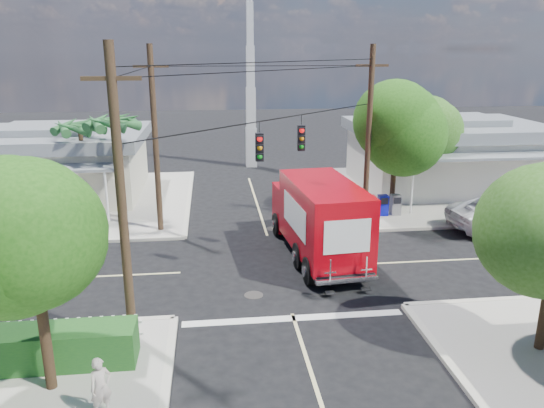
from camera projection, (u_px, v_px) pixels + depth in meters
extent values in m
plane|color=black|center=(278.00, 268.00, 22.03)|extent=(120.00, 120.00, 0.00)
cube|color=#ACA69B|center=(427.00, 191.00, 33.72)|extent=(14.00, 14.00, 0.14)
cube|color=beige|center=(319.00, 194.00, 32.94)|extent=(0.25, 14.00, 0.14)
cube|color=beige|center=(481.00, 226.00, 27.05)|extent=(14.00, 0.25, 0.14)
cube|color=#ACA69B|center=(69.00, 202.00, 31.26)|extent=(14.00, 14.00, 0.14)
cube|color=beige|center=(189.00, 198.00, 32.04)|extent=(0.25, 14.00, 0.14)
cube|color=beige|center=(32.00, 244.00, 24.59)|extent=(14.00, 0.25, 0.14)
cube|color=beige|center=(256.00, 202.00, 31.56)|extent=(0.12, 12.00, 0.01)
cube|color=beige|center=(504.00, 257.00, 23.14)|extent=(12.00, 0.12, 0.01)
cube|color=beige|center=(27.00, 280.00, 20.91)|extent=(12.00, 0.12, 0.01)
cube|color=silver|center=(294.00, 318.00, 17.93)|extent=(7.50, 0.40, 0.01)
cube|color=silver|center=(445.00, 160.00, 34.34)|extent=(11.00, 8.00, 3.40)
cube|color=gray|center=(448.00, 128.00, 33.77)|extent=(11.80, 8.80, 0.70)
cube|color=gray|center=(449.00, 121.00, 33.63)|extent=(6.05, 4.40, 0.50)
cube|color=gray|center=(485.00, 156.00, 29.34)|extent=(9.90, 1.80, 0.15)
cylinder|color=silver|center=(412.00, 188.00, 28.49)|extent=(0.12, 0.12, 2.90)
cube|color=beige|center=(56.00, 169.00, 32.11)|extent=(10.00, 8.00, 3.20)
cube|color=gray|center=(52.00, 137.00, 31.56)|extent=(10.80, 8.80, 0.70)
cube|color=gray|center=(51.00, 129.00, 31.42)|extent=(5.50, 4.40, 0.50)
cube|color=gray|center=(27.00, 169.00, 27.13)|extent=(9.00, 1.80, 0.15)
cylinder|color=silver|center=(107.00, 196.00, 27.19)|extent=(0.12, 0.12, 2.70)
cube|color=silver|center=(251.00, 147.00, 40.72)|extent=(0.80, 0.80, 3.00)
cube|color=silver|center=(251.00, 108.00, 39.88)|extent=(0.70, 0.70, 3.00)
cube|color=silver|center=(250.00, 67.00, 39.03)|extent=(0.60, 0.60, 3.00)
cube|color=silver|center=(250.00, 24.00, 38.19)|extent=(0.50, 0.50, 3.00)
cylinder|color=#422D1C|center=(44.00, 324.00, 13.54)|extent=(0.28, 0.28, 3.71)
sphere|color=#1C4F10|center=(32.00, 239.00, 12.88)|extent=(3.71, 3.71, 3.71)
sphere|color=#1C4F10|center=(16.00, 228.00, 12.96)|extent=(3.02, 3.02, 3.02)
sphere|color=#1C4F10|center=(44.00, 247.00, 12.67)|extent=(3.25, 3.25, 3.25)
cylinder|color=#422D1C|center=(393.00, 175.00, 28.70)|extent=(0.28, 0.28, 4.10)
sphere|color=#1C4F10|center=(397.00, 128.00, 27.98)|extent=(4.10, 4.10, 4.10)
sphere|color=#1C4F10|center=(388.00, 123.00, 28.05)|extent=(3.33, 3.33, 3.33)
sphere|color=#1C4F10|center=(405.00, 131.00, 27.77)|extent=(3.58, 3.58, 3.58)
cylinder|color=#422D1C|center=(423.00, 170.00, 31.16)|extent=(0.28, 0.28, 3.58)
sphere|color=#2A5814|center=(427.00, 132.00, 30.53)|extent=(3.58, 3.58, 3.58)
sphere|color=#2A5814|center=(419.00, 127.00, 30.61)|extent=(2.91, 2.91, 2.91)
sphere|color=#2A5814|center=(434.00, 134.00, 30.31)|extent=(3.14, 3.14, 3.14)
sphere|color=#2A5814|center=(542.00, 216.00, 14.90)|extent=(2.81, 2.81, 2.81)
cylinder|color=#422D1C|center=(117.00, 171.00, 27.59)|extent=(0.24, 0.24, 5.00)
cone|color=#29632F|center=(131.00, 121.00, 26.96)|extent=(0.50, 2.06, 0.98)
cone|color=#29632F|center=(126.00, 119.00, 27.60)|extent=(1.92, 1.68, 0.98)
cone|color=#29632F|center=(112.00, 119.00, 27.68)|extent=(2.12, 0.95, 0.98)
cone|color=#29632F|center=(98.00, 120.00, 27.14)|extent=(1.34, 2.07, 0.98)
cone|color=#29632F|center=(95.00, 122.00, 26.40)|extent=(1.34, 2.07, 0.98)
cone|color=#29632F|center=(106.00, 124.00, 26.00)|extent=(2.12, 0.95, 0.98)
cone|color=#29632F|center=(122.00, 123.00, 26.25)|extent=(1.92, 1.68, 0.98)
cylinder|color=#422D1C|center=(84.00, 170.00, 28.86)|extent=(0.24, 0.24, 4.60)
cone|color=#29632F|center=(97.00, 125.00, 28.28)|extent=(0.50, 2.06, 0.98)
cone|color=#29632F|center=(93.00, 124.00, 28.91)|extent=(1.92, 1.68, 0.98)
cone|color=#29632F|center=(80.00, 123.00, 28.99)|extent=(2.12, 0.95, 0.98)
cone|color=#29632F|center=(66.00, 125.00, 28.46)|extent=(1.34, 2.07, 0.98)
cone|color=#29632F|center=(62.00, 127.00, 27.72)|extent=(1.34, 2.07, 0.98)
cone|color=#29632F|center=(72.00, 128.00, 27.32)|extent=(2.12, 0.95, 0.98)
cone|color=#29632F|center=(88.00, 127.00, 27.57)|extent=(1.92, 1.68, 0.98)
cylinder|color=#473321|center=(122.00, 203.00, 15.22)|extent=(0.28, 0.28, 9.00)
cube|color=#473321|center=(111.00, 78.00, 14.24)|extent=(1.60, 0.12, 0.12)
cylinder|color=#473321|center=(368.00, 138.00, 26.30)|extent=(0.28, 0.28, 9.00)
cube|color=#473321|center=(372.00, 65.00, 25.31)|extent=(1.60, 0.12, 0.12)
cylinder|color=#473321|center=(155.00, 142.00, 25.14)|extent=(0.28, 0.28, 9.00)
cube|color=#473321|center=(151.00, 66.00, 24.15)|extent=(1.60, 0.12, 0.12)
cylinder|color=black|center=(278.00, 118.00, 20.28)|extent=(10.43, 10.43, 0.04)
cube|color=black|center=(259.00, 147.00, 19.70)|extent=(0.30, 0.24, 1.05)
sphere|color=red|center=(260.00, 139.00, 19.47)|extent=(0.20, 0.20, 0.20)
cube|color=black|center=(301.00, 138.00, 21.72)|extent=(0.30, 0.24, 1.05)
sphere|color=red|center=(302.00, 130.00, 21.49)|extent=(0.20, 0.20, 0.20)
cube|color=silver|center=(41.00, 340.00, 15.68)|extent=(5.94, 0.05, 0.08)
cube|color=silver|center=(39.00, 328.00, 15.57)|extent=(5.94, 0.05, 0.08)
cube|color=silver|center=(137.00, 330.00, 15.95)|extent=(0.09, 0.06, 1.00)
cube|color=#1B4D1D|center=(24.00, 349.00, 14.84)|extent=(6.20, 1.20, 1.10)
cube|color=maroon|center=(370.00, 206.00, 28.39)|extent=(0.50, 0.50, 1.10)
cube|color=#080DA1|center=(383.00, 205.00, 28.47)|extent=(0.50, 0.50, 1.10)
cube|color=slate|center=(395.00, 205.00, 28.55)|extent=(0.50, 0.50, 1.10)
cube|color=black|center=(317.00, 243.00, 23.32)|extent=(2.97, 7.93, 0.25)
cube|color=#B2030E|center=(299.00, 206.00, 25.95)|extent=(2.53, 1.90, 2.19)
cube|color=black|center=(296.00, 195.00, 26.49)|extent=(2.10, 0.43, 0.94)
cube|color=silver|center=(295.00, 215.00, 26.98)|extent=(2.29, 0.32, 0.35)
cube|color=#B2030E|center=(324.00, 217.00, 22.06)|extent=(2.99, 5.97, 2.88)
cube|color=white|center=(352.00, 212.00, 22.27)|extent=(0.34, 3.57, 1.29)
cube|color=white|center=(294.00, 215.00, 21.77)|extent=(0.34, 3.57, 1.29)
cube|color=white|center=(347.00, 237.00, 19.29)|extent=(1.78, 0.18, 1.29)
cube|color=silver|center=(347.00, 279.00, 19.63)|extent=(2.40, 0.46, 0.18)
cube|color=silver|center=(330.00, 273.00, 19.26)|extent=(0.45, 0.10, 0.99)
cube|color=silver|center=(366.00, 269.00, 19.54)|extent=(0.45, 0.10, 0.99)
cylinder|color=black|center=(277.00, 224.00, 25.80)|extent=(0.41, 1.12, 1.09)
cylinder|color=black|center=(322.00, 221.00, 26.25)|extent=(0.41, 1.12, 1.09)
cylinder|color=black|center=(309.00, 271.00, 20.39)|extent=(0.41, 1.12, 1.09)
cylinder|color=black|center=(365.00, 266.00, 20.84)|extent=(0.41, 1.12, 1.09)
imported|color=silver|center=(511.00, 214.00, 26.39)|extent=(6.37, 3.39, 1.70)
imported|color=beige|center=(101.00, 387.00, 12.81)|extent=(0.67, 0.62, 1.53)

